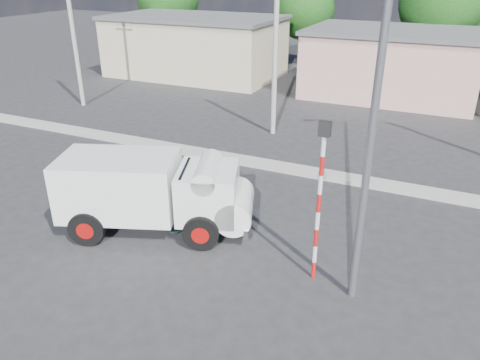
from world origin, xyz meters
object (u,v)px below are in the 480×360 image
at_px(truck, 156,191).
at_px(bicycle, 194,219).
at_px(streetlight, 367,103).
at_px(traffic_pole, 320,190).
at_px(cyclist, 194,213).

height_order(truck, bicycle, truck).
distance_m(truck, streetlight, 7.12).
bearing_deg(streetlight, truck, 173.41).
bearing_deg(traffic_pole, cyclist, 171.39).
height_order(truck, cyclist, truck).
relative_size(truck, streetlight, 0.69).
bearing_deg(streetlight, traffic_pole, 162.27).
distance_m(truck, traffic_pole, 5.32).
bearing_deg(cyclist, streetlight, -125.03).
distance_m(cyclist, streetlight, 6.55).
height_order(truck, streetlight, streetlight).
xyz_separation_m(bicycle, streetlight, (4.92, -0.90, 4.43)).
distance_m(bicycle, streetlight, 6.69).
bearing_deg(truck, streetlight, -27.07).
relative_size(bicycle, streetlight, 0.22).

